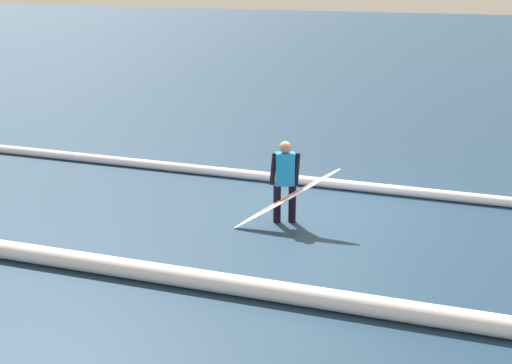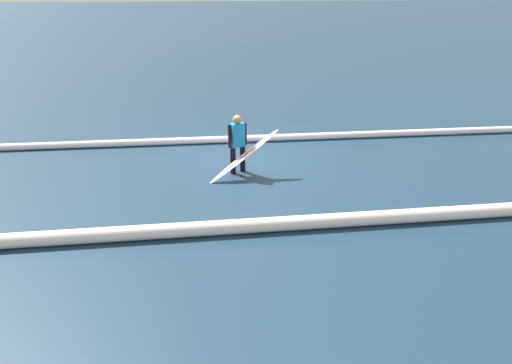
{
  "view_description": "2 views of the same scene",
  "coord_description": "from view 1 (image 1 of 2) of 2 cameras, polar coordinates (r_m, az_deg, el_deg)",
  "views": [
    {
      "loc": [
        -3.89,
        12.48,
        4.46
      ],
      "look_at": [
        0.26,
        2.55,
        1.26
      ],
      "focal_mm": 49.68,
      "sensor_mm": 36.0,
      "label": 1
    },
    {
      "loc": [
        0.83,
        12.65,
        4.91
      ],
      "look_at": [
        0.15,
        3.75,
        0.98
      ],
      "focal_mm": 34.28,
      "sensor_mm": 36.0,
      "label": 2
    }
  ],
  "objects": [
    {
      "name": "wave_crest_midground",
      "position": [
        11.54,
        -15.25,
        -5.97
      ],
      "size": [
        24.4,
        1.56,
        0.3
      ],
      "primitive_type": "cylinder",
      "rotation": [
        0.0,
        1.57,
        0.05
      ],
      "color": "white",
      "rests_on": "ground_plane"
    },
    {
      "name": "surfer",
      "position": [
        12.91,
        2.35,
        0.37
      ],
      "size": [
        0.48,
        0.39,
        1.54
      ],
      "rotation": [
        0.0,
        0.0,
        0.43
      ],
      "color": "black",
      "rests_on": "ground_plane"
    },
    {
      "name": "wave_crest_foreground",
      "position": [
        15.19,
        6.92,
        -0.21
      ],
      "size": [
        23.22,
        0.99,
        0.21
      ],
      "primitive_type": "cylinder",
      "rotation": [
        0.0,
        1.57,
        0.03
      ],
      "color": "white",
      "rests_on": "ground_plane"
    },
    {
      "name": "ground_plane",
      "position": [
        13.81,
        5.09,
        -2.33
      ],
      "size": [
        140.57,
        140.57,
        0.0
      ],
      "primitive_type": "plane",
      "color": "#1B334A"
    },
    {
      "name": "surfboard",
      "position": [
        12.64,
        2.46,
        -1.36
      ],
      "size": [
        1.88,
        0.93,
        1.17
      ],
      "color": "white",
      "rests_on": "ground_plane"
    }
  ]
}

